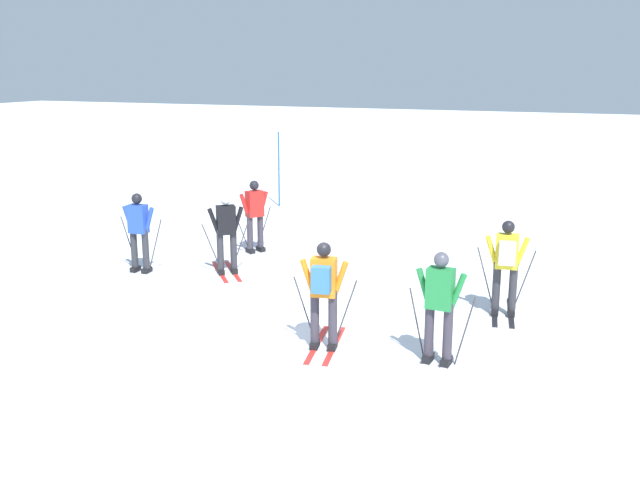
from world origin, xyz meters
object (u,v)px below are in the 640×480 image
at_px(skier_green, 440,305).
at_px(trail_marker_pole, 279,169).
at_px(skier_blue, 139,231).
at_px(skier_black, 226,232).
at_px(skier_red, 255,214).
at_px(skier_orange, 324,291).
at_px(skier_yellow, 506,264).

distance_m(skier_green, trail_marker_pole, 12.51).
relative_size(skier_blue, skier_black, 1.00).
xyz_separation_m(skier_black, skier_green, (5.18, -2.96, 0.00)).
xyz_separation_m(skier_red, skier_green, (5.44, -4.76, 0.00)).
relative_size(skier_black, trail_marker_pole, 0.74).
xyz_separation_m(skier_blue, skier_orange, (5.16, -2.48, 0.04)).
distance_m(skier_black, skier_red, 1.83).
bearing_deg(skier_black, skier_green, -29.72).
relative_size(skier_yellow, skier_orange, 1.00).
bearing_deg(skier_black, skier_red, 98.37).
relative_size(skier_blue, skier_orange, 1.00).
height_order(skier_red, skier_green, same).
relative_size(skier_yellow, trail_marker_pole, 0.74).
distance_m(skier_blue, skier_orange, 5.73).
bearing_deg(skier_black, skier_yellow, -4.61).
bearing_deg(skier_red, trail_marker_pole, 109.51).
distance_m(skier_yellow, skier_orange, 3.52).
distance_m(skier_blue, skier_black, 1.85).
bearing_deg(skier_yellow, skier_blue, -178.99).
distance_m(skier_red, trail_marker_pole, 5.69).
relative_size(skier_black, skier_orange, 1.00).
height_order(skier_green, trail_marker_pole, trail_marker_pole).
relative_size(skier_black, skier_red, 1.00).
height_order(skier_blue, skier_black, same).
height_order(skier_black, skier_orange, same).
height_order(skier_green, skier_orange, same).
relative_size(skier_green, trail_marker_pole, 0.74).
xyz_separation_m(skier_black, skier_orange, (3.41, -3.08, 0.04)).
relative_size(skier_blue, skier_yellow, 1.00).
distance_m(skier_green, skier_orange, 1.77).
xyz_separation_m(skier_blue, skier_green, (6.92, -2.36, -0.00)).
xyz_separation_m(skier_yellow, trail_marker_pole, (-7.94, 7.64, 0.20)).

